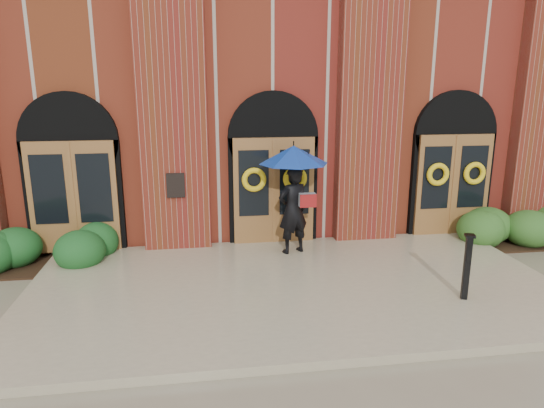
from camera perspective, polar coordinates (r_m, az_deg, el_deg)
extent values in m
plane|color=gray|center=(9.29, 2.79, -10.56)|extent=(90.00, 90.00, 0.00)
cube|color=tan|center=(9.40, 2.62, -9.76)|extent=(10.00, 5.30, 0.15)
cube|color=maroon|center=(17.26, -2.98, 12.90)|extent=(16.00, 12.00, 7.00)
cube|color=black|center=(10.98, -11.27, 2.17)|extent=(0.40, 0.05, 0.55)
cube|color=maroon|center=(11.01, -11.69, 11.89)|extent=(1.50, 0.45, 7.00)
cube|color=maroon|center=(11.68, 11.44, 12.02)|extent=(1.50, 0.45, 7.00)
cube|color=brown|center=(11.60, -22.32, 0.74)|extent=(1.90, 0.10, 2.50)
cylinder|color=black|center=(11.54, -22.75, 6.94)|extent=(2.10, 0.22, 2.10)
cube|color=brown|center=(11.38, 0.22, 1.57)|extent=(1.90, 0.10, 2.50)
cylinder|color=black|center=(11.31, 0.12, 7.92)|extent=(2.10, 0.22, 2.10)
cube|color=brown|center=(12.85, 20.49, 2.13)|extent=(1.90, 0.10, 2.50)
cylinder|color=black|center=(12.78, 20.68, 7.74)|extent=(2.10, 0.22, 2.10)
torus|color=yellow|center=(11.14, -2.13, 2.87)|extent=(0.57, 0.13, 0.57)
torus|color=yellow|center=(11.29, 2.73, 3.01)|extent=(0.57, 0.13, 0.57)
torus|color=yellow|center=(12.46, 18.94, 3.32)|extent=(0.57, 0.13, 0.57)
torus|color=yellow|center=(12.93, 22.73, 3.35)|extent=(0.57, 0.13, 0.57)
imported|color=black|center=(10.72, 2.47, -0.72)|extent=(0.83, 0.68, 1.96)
cone|color=navy|center=(10.47, 2.55, 5.82)|extent=(1.94, 1.94, 0.39)
cylinder|color=black|center=(10.52, 2.83, 2.98)|extent=(0.02, 0.02, 0.65)
cube|color=#9FA2A4|center=(10.57, 4.18, 0.49)|extent=(0.41, 0.30, 0.29)
cube|color=maroon|center=(10.47, 4.30, 0.35)|extent=(0.35, 0.15, 0.29)
cube|color=black|center=(9.19, 21.93, -7.03)|extent=(0.13, 0.13, 1.15)
cube|color=black|center=(9.00, 22.28, -3.48)|extent=(0.20, 0.20, 0.05)
ellipsoid|color=#18491C|center=(11.68, -27.32, -4.82)|extent=(3.12, 1.25, 0.80)
ellipsoid|color=#2C551E|center=(13.73, 28.46, -2.21)|extent=(3.24, 1.30, 0.83)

